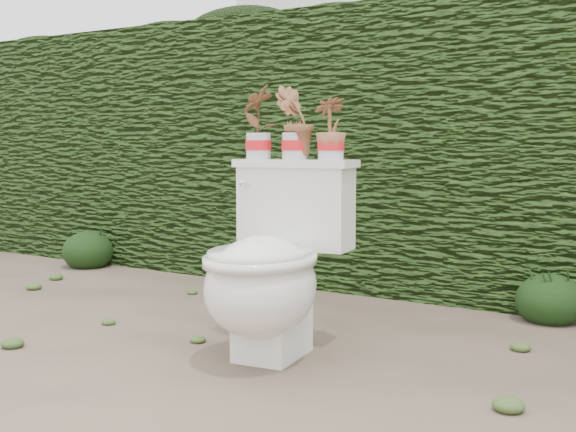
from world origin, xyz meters
The scene contains 9 objects.
ground centered at (0.00, 0.00, 0.00)m, with size 60.00×60.00×0.00m, color #7F6B57.
hedge centered at (0.00, 1.60, 0.80)m, with size 8.00×1.00×1.60m, color #32531B.
toilet centered at (-0.10, -0.13, 0.36)m, with size 0.53×0.73×0.78m.
potted_plant_left centered at (-0.30, 0.09, 0.92)m, with size 0.16×0.11×0.30m, color #2E651F.
potted_plant_center centered at (-0.13, 0.11, 0.92)m, with size 0.16×0.13×0.29m, color #2E651F.
potted_plant_right centered at (0.02, 0.13, 0.89)m, with size 0.13×0.13×0.23m, color #2E651F.
liriope_clump_0 centered at (-2.31, 0.98, 0.14)m, with size 0.34×0.34×0.27m, color #1C3713.
liriope_clump_1 centered at (-0.88, 1.13, 0.12)m, with size 0.30×0.30×0.24m, color #1C3713.
liriope_clump_2 centered at (0.71, 1.06, 0.13)m, with size 0.32×0.32×0.26m, color #1C3713.
Camera 1 is at (1.41, -2.45, 0.84)m, focal length 45.00 mm.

